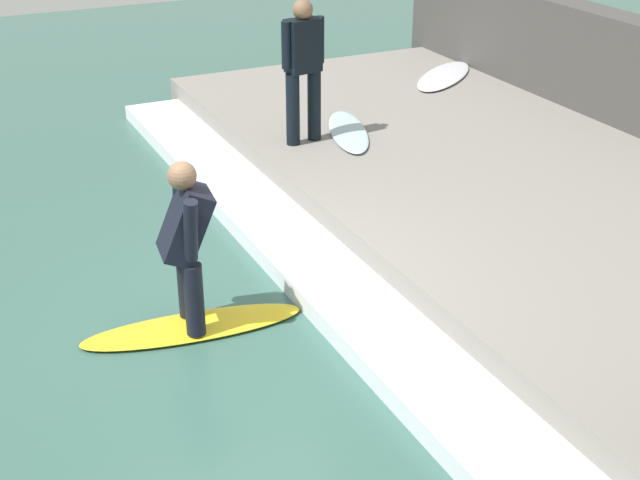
% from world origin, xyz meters
% --- Properties ---
extents(ground_plane, '(28.00, 28.00, 0.00)m').
position_xyz_m(ground_plane, '(0.00, 0.00, 0.00)').
color(ground_plane, '#386056').
extents(concrete_ledge, '(4.40, 12.86, 0.41)m').
position_xyz_m(concrete_ledge, '(3.63, 0.00, 0.20)').
color(concrete_ledge, gray).
rests_on(concrete_ledge, ground_plane).
extents(wave_foam_crest, '(0.79, 12.22, 0.18)m').
position_xyz_m(wave_foam_crest, '(1.04, 0.00, 0.09)').
color(wave_foam_crest, silver).
rests_on(wave_foam_crest, ground_plane).
extents(surfboard_riding, '(1.98, 0.73, 0.06)m').
position_xyz_m(surfboard_riding, '(-0.33, 0.17, 0.03)').
color(surfboard_riding, yellow).
rests_on(surfboard_riding, ground_plane).
extents(surfer_riding, '(0.51, 0.67, 1.50)m').
position_xyz_m(surfer_riding, '(-0.33, 0.17, 0.89)').
color(surfer_riding, black).
rests_on(surfer_riding, surfboard_riding).
extents(surfer_waiting_far, '(0.57, 0.30, 1.71)m').
position_xyz_m(surfer_waiting_far, '(2.07, 3.06, 1.37)').
color(surfer_waiting_far, black).
rests_on(surfer_waiting_far, concrete_ledge).
extents(surfboard_waiting_far, '(0.97, 1.66, 0.06)m').
position_xyz_m(surfboard_waiting_far, '(2.69, 3.08, 0.44)').
color(surfboard_waiting_far, silver).
rests_on(surfboard_waiting_far, concrete_ledge).
extents(surfboard_spare, '(1.74, 1.58, 0.06)m').
position_xyz_m(surfboard_spare, '(5.13, 4.68, 0.44)').
color(surfboard_spare, silver).
rests_on(surfboard_spare, concrete_ledge).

